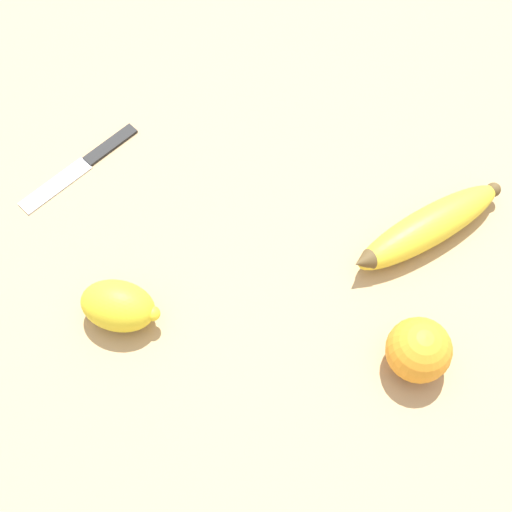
# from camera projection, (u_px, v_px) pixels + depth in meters

# --- Properties ---
(ground_plane) EXTENTS (3.00, 3.00, 0.00)m
(ground_plane) POSITION_uv_depth(u_px,v_px,m) (261.00, 238.00, 0.84)
(ground_plane) COLOR tan
(banana) EXTENTS (0.10, 0.21, 0.04)m
(banana) POSITION_uv_depth(u_px,v_px,m) (428.00, 227.00, 0.82)
(banana) COLOR yellow
(banana) RESTS_ON ground_plane
(orange) EXTENTS (0.07, 0.07, 0.07)m
(orange) POSITION_uv_depth(u_px,v_px,m) (419.00, 350.00, 0.74)
(orange) COLOR orange
(orange) RESTS_ON ground_plane
(lemon) EXTENTS (0.09, 0.10, 0.06)m
(lemon) POSITION_uv_depth(u_px,v_px,m) (119.00, 306.00, 0.77)
(lemon) COLOR yellow
(lemon) RESTS_ON ground_plane
(paring_knife) EXTENTS (0.11, 0.16, 0.01)m
(paring_knife) POSITION_uv_depth(u_px,v_px,m) (84.00, 163.00, 0.89)
(paring_knife) COLOR silver
(paring_knife) RESTS_ON ground_plane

